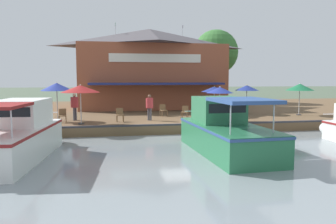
{
  "coord_description": "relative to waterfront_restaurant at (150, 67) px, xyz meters",
  "views": [
    {
      "loc": [
        18.43,
        -4.14,
        3.32
      ],
      "look_at": [
        -1.0,
        -0.73,
        1.3
      ],
      "focal_mm": 35.0,
      "sensor_mm": 36.0,
      "label": 1
    }
  ],
  "objects": [
    {
      "name": "patio_umbrella_far_corner",
      "position": [
        8.96,
        3.69,
        -1.85
      ],
      "size": [
        1.89,
        1.89,
        2.19
      ],
      "color": "#B7B7B7",
      "rests_on": "quay_deck"
    },
    {
      "name": "quay_deck",
      "position": [
        2.47,
        0.36,
        -4.1
      ],
      "size": [
        22.0,
        56.0,
        0.6
      ],
      "primitive_type": "cube",
      "color": "brown",
      "rests_on": "ground"
    },
    {
      "name": "tree_downstream_bank",
      "position": [
        -5.68,
        0.79,
        1.05
      ],
      "size": [
        5.02,
        4.78,
        7.37
      ],
      "color": "brown",
      "rests_on": "quay_deck"
    },
    {
      "name": "patio_umbrella_by_entrance",
      "position": [
        11.83,
        -5.54,
        -1.68
      ],
      "size": [
        2.29,
        2.29,
        2.37
      ],
      "color": "#B7B7B7",
      "rests_on": "quay_deck"
    },
    {
      "name": "patio_umbrella_near_quay_edge",
      "position": [
        8.16,
        6.55,
        -1.8
      ],
      "size": [
        1.83,
        1.83,
        2.25
      ],
      "color": "#B7B7B7",
      "rests_on": "quay_deck"
    },
    {
      "name": "quay_edge_fender",
      "position": [
        13.37,
        0.36,
        -3.75
      ],
      "size": [
        0.2,
        50.4,
        0.1
      ],
      "primitive_type": "cube",
      "color": "#2D2D33",
      "rests_on": "quay_deck"
    },
    {
      "name": "cafe_chair_back_row_seat",
      "position": [
        10.11,
        1.22,
        -3.32
      ],
      "size": [
        0.58,
        0.58,
        0.85
      ],
      "color": "brown",
      "rests_on": "quay_deck"
    },
    {
      "name": "cafe_chair_beside_entrance",
      "position": [
        10.84,
        -6.75,
        -3.32
      ],
      "size": [
        0.48,
        0.48,
        0.85
      ],
      "color": "brown",
      "rests_on": "quay_deck"
    },
    {
      "name": "motorboat_distant_upstream",
      "position": [
        17.75,
        1.17,
        -3.45
      ],
      "size": [
        7.41,
        2.84,
        2.46
      ],
      "color": "#287047",
      "rests_on": "river_water"
    },
    {
      "name": "patio_umbrella_mid_patio_left",
      "position": [
        9.63,
        10.08,
        -1.71
      ],
      "size": [
        2.05,
        2.05,
        2.38
      ],
      "color": "#B7B7B7",
      "rests_on": "quay_deck"
    },
    {
      "name": "patio_umbrella_back_row",
      "position": [
        10.15,
        -7.15,
        -1.6
      ],
      "size": [
        2.02,
        2.02,
        2.49
      ],
      "color": "#B7B7B7",
      "rests_on": "quay_deck"
    },
    {
      "name": "cafe_chair_far_corner_seat",
      "position": [
        8.58,
        -0.03,
        -3.32
      ],
      "size": [
        0.53,
        0.53,
        0.85
      ],
      "color": "brown",
      "rests_on": "quay_deck"
    },
    {
      "name": "tree_upstream_bank",
      "position": [
        -4.81,
        8.17,
        1.84
      ],
      "size": [
        5.41,
        5.16,
        8.36
      ],
      "color": "brown",
      "rests_on": "quay_deck"
    },
    {
      "name": "cafe_chair_under_first_umbrella",
      "position": [
        11.14,
        -3.22,
        -3.32
      ],
      "size": [
        0.47,
        0.47,
        0.85
      ],
      "color": "brown",
      "rests_on": "quay_deck"
    },
    {
      "name": "ground_plane",
      "position": [
        13.47,
        0.36,
        -4.4
      ],
      "size": [
        220.0,
        220.0,
        0.0
      ],
      "primitive_type": "plane",
      "color": "#4C5B47"
    },
    {
      "name": "patio_umbrella_mid_patio_right",
      "position": [
        11.84,
        3.11,
        -1.81
      ],
      "size": [
        1.73,
        1.73,
        2.23
      ],
      "color": "#B7B7B7",
      "rests_on": "quay_deck"
    },
    {
      "name": "motorboat_outer_channel",
      "position": [
        17.5,
        -7.54,
        -3.43
      ],
      "size": [
        7.48,
        2.93,
        2.36
      ],
      "color": "white",
      "rests_on": "river_water"
    },
    {
      "name": "person_near_entrance",
      "position": [
        10.0,
        -6.09,
        -2.68
      ],
      "size": [
        0.5,
        0.5,
        1.76
      ],
      "color": "#4C4C56",
      "rests_on": "quay_deck"
    },
    {
      "name": "waterfront_restaurant",
      "position": [
        0.0,
        0.0,
        0.0
      ],
      "size": [
        10.87,
        13.57,
        7.95
      ],
      "color": "brown",
      "rests_on": "quay_deck"
    },
    {
      "name": "person_mid_patio",
      "position": [
        10.8,
        -1.29,
        -2.75
      ],
      "size": [
        0.47,
        0.47,
        1.68
      ],
      "color": "#4C4C56",
      "rests_on": "quay_deck"
    }
  ]
}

